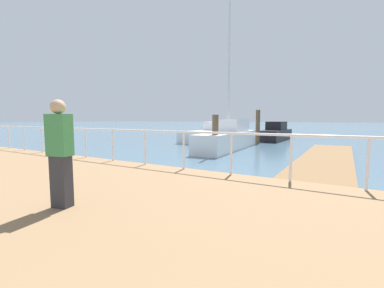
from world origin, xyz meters
name	(u,v)px	position (x,y,z in m)	size (l,w,h in m)	color
ground_plane	(90,152)	(0.00, 20.00, 0.00)	(300.00, 300.00, 0.00)	slate
floating_dock	(325,161)	(2.74, 8.64, 0.09)	(12.49, 2.00, 0.18)	olive
boardwalk_railing	(231,142)	(-3.15, 10.41, 1.22)	(0.06, 28.61, 1.08)	white
dock_piling_0	(258,127)	(9.59, 13.57, 1.24)	(0.31, 0.31, 2.47)	brown
dock_piling_4	(215,135)	(2.27, 13.49, 1.01)	(0.31, 0.31, 2.02)	brown
moored_boat_1	(275,133)	(13.45, 13.17, 0.61)	(5.71, 1.71, 1.60)	black
moored_boat_2	(229,137)	(5.24, 13.99, 0.72)	(7.21, 1.94, 8.78)	white
moored_boat_3	(216,134)	(9.67, 16.98, 0.61)	(6.96, 3.29, 1.61)	white
pedestrian_1	(60,152)	(-6.80, 11.80, 1.29)	(0.30, 0.40, 1.71)	#333338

